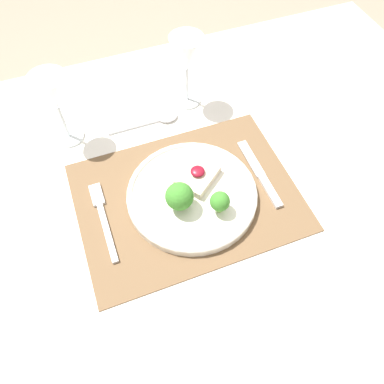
{
  "coord_description": "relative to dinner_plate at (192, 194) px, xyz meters",
  "views": [
    {
      "loc": [
        -0.14,
        -0.4,
        1.41
      ],
      "look_at": [
        0.01,
        -0.01,
        0.77
      ],
      "focal_mm": 35.0,
      "sensor_mm": 36.0,
      "label": 1
    }
  ],
  "objects": [
    {
      "name": "ground_plane",
      "position": [
        -0.01,
        0.01,
        -0.77
      ],
      "size": [
        8.0,
        8.0,
        0.0
      ],
      "primitive_type": "plane",
      "color": "gray"
    },
    {
      "name": "dining_table",
      "position": [
        -0.01,
        0.01,
        -0.1
      ],
      "size": [
        1.49,
        1.02,
        0.75
      ],
      "color": "white",
      "rests_on": "ground_plane"
    },
    {
      "name": "placemat",
      "position": [
        -0.01,
        0.01,
        -0.02
      ],
      "size": [
        0.45,
        0.34,
        0.0
      ],
      "primitive_type": "cube",
      "color": "brown",
      "rests_on": "dining_table"
    },
    {
      "name": "dinner_plate",
      "position": [
        0.0,
        0.0,
        0.0
      ],
      "size": [
        0.27,
        0.27,
        0.08
      ],
      "color": "silver",
      "rests_on": "placemat"
    },
    {
      "name": "fork",
      "position": [
        -0.18,
        0.02,
        -0.01
      ],
      "size": [
        0.02,
        0.19,
        0.01
      ],
      "rotation": [
        0.0,
        0.0,
        0.01
      ],
      "color": "silver",
      "rests_on": "placemat"
    },
    {
      "name": "knife",
      "position": [
        0.16,
        -0.01,
        -0.01
      ],
      "size": [
        0.02,
        0.19,
        0.01
      ],
      "rotation": [
        0.0,
        0.0,
        0.01
      ],
      "color": "silver",
      "rests_on": "placemat"
    },
    {
      "name": "spoon",
      "position": [
        0.0,
        0.24,
        -0.01
      ],
      "size": [
        0.17,
        0.04,
        0.01
      ],
      "rotation": [
        0.0,
        0.0,
        -0.02
      ],
      "color": "silver",
      "rests_on": "dining_table"
    },
    {
      "name": "wine_glass_near",
      "position": [
        0.09,
        0.28,
        0.11
      ],
      "size": [
        0.08,
        0.08,
        0.18
      ],
      "color": "white",
      "rests_on": "dining_table"
    },
    {
      "name": "wine_glass_far",
      "position": [
        -0.21,
        0.26,
        0.11
      ],
      "size": [
        0.08,
        0.08,
        0.17
      ],
      "color": "white",
      "rests_on": "dining_table"
    }
  ]
}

